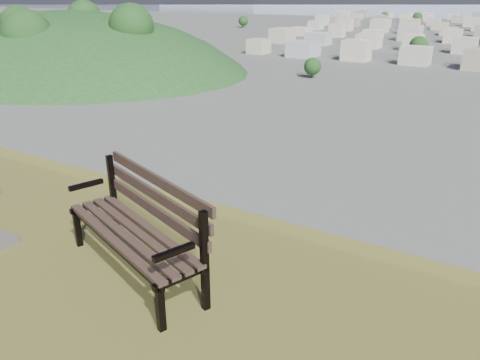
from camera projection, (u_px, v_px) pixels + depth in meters
The scene contains 3 objects.
park_bench at pixel (140, 221), 4.43m from camera, with size 1.92×1.18×0.96m.
green_wooded_hill at pixel (69, 69), 177.92m from camera, with size 164.72×131.77×82.36m.
city_trees at pixel (478, 32), 275.54m from camera, with size 406.52×387.20×9.98m.
Camera 1 is at (1.92, -0.28, 27.57)m, focal length 35.00 mm.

